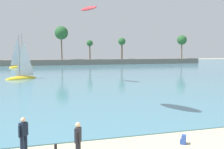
# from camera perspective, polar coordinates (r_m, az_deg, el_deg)

# --- Properties ---
(sea) EXTENTS (220.00, 112.70, 0.06)m
(sea) POSITION_cam_1_polar(r_m,az_deg,el_deg) (69.22, -12.38, 1.30)
(sea) COLOR teal
(sea) RESTS_ON ground
(palm_headland) EXTENTS (104.14, 6.00, 12.27)m
(palm_headland) POSITION_cam_1_polar(r_m,az_deg,el_deg) (85.49, -12.21, 3.27)
(palm_headland) COLOR slate
(palm_headland) RESTS_ON ground
(person_rigging_by_gear) EXTENTS (0.32, 0.51, 1.67)m
(person_rigging_by_gear) POSITION_cam_1_polar(r_m,az_deg,el_deg) (10.84, -7.32, -14.08)
(person_rigging_by_gear) COLOR #23232D
(person_rigging_by_gear) RESTS_ON ground
(person_at_waterline) EXTENTS (0.39, 0.44, 1.67)m
(person_at_waterline) POSITION_cam_1_polar(r_m,az_deg,el_deg) (12.09, -18.54, -12.28)
(person_at_waterline) COLOR #141E33
(person_at_waterline) RESTS_ON ground
(backpack_by_trailer) EXTENTS (0.37, 0.37, 0.44)m
(backpack_by_trailer) POSITION_cam_1_polar(r_m,az_deg,el_deg) (13.48, 15.14, -13.42)
(backpack_by_trailer) COLOR #2D4C9E
(backpack_by_trailer) RESTS_ON ground
(sailboat_near_shore) EXTENTS (5.23, 3.82, 7.43)m
(sailboat_near_shore) POSITION_cam_1_polar(r_m,az_deg,el_deg) (44.07, -18.85, -0.03)
(sailboat_near_shore) COLOR yellow
(sailboat_near_shore) RESTS_ON sea
(sailboat_mid_bay) EXTENTS (6.91, 4.77, 9.74)m
(sailboat_mid_bay) POSITION_cam_1_polar(r_m,az_deg,el_deg) (74.91, -19.09, 2.11)
(sailboat_mid_bay) COLOR yellow
(sailboat_mid_bay) RESTS_ON sea
(kite_aloft_high_over_bay) EXTENTS (2.46, 3.38, 0.88)m
(kite_aloft_high_over_bay) POSITION_cam_1_polar(r_m,az_deg,el_deg) (36.99, -5.05, 14.00)
(kite_aloft_high_over_bay) COLOR red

